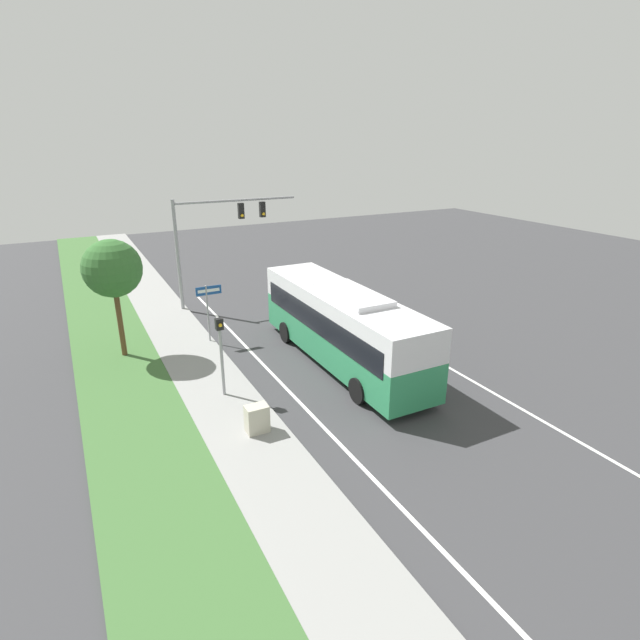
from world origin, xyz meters
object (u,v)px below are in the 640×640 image
(pedestrian_signal, at_px, (221,345))
(street_sign, at_px, (208,303))
(utility_cabinet, at_px, (257,419))
(bus, at_px, (342,323))
(signal_gantry, at_px, (215,228))

(pedestrian_signal, height_order, street_sign, pedestrian_signal)
(street_sign, xyz_separation_m, utility_cabinet, (-0.87, -8.73, -1.45))
(pedestrian_signal, bearing_deg, bus, 6.22)
(bus, bearing_deg, signal_gantry, 102.67)
(signal_gantry, bearing_deg, pedestrian_signal, -106.22)
(street_sign, bearing_deg, pedestrian_signal, -100.87)
(signal_gantry, height_order, street_sign, signal_gantry)
(street_sign, distance_m, utility_cabinet, 8.89)
(pedestrian_signal, distance_m, utility_cabinet, 3.48)
(bus, height_order, pedestrian_signal, bus)
(signal_gantry, xyz_separation_m, utility_cabinet, (-3.05, -14.31, -4.04))
(bus, relative_size, utility_cabinet, 11.26)
(pedestrian_signal, relative_size, street_sign, 1.11)
(bus, height_order, street_sign, bus)
(signal_gantry, height_order, utility_cabinet, signal_gantry)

